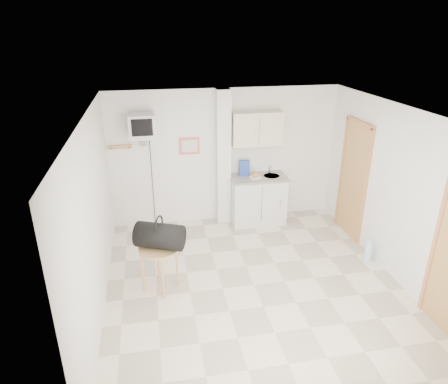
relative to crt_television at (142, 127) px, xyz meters
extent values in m
plane|color=beige|center=(1.45, -2.02, -1.94)|extent=(4.50, 4.50, 0.00)
cube|color=white|center=(1.45, 0.23, -0.69)|extent=(4.20, 0.04, 2.50)
cube|color=white|center=(1.45, -4.27, -0.69)|extent=(4.20, 0.04, 2.50)
cube|color=white|center=(-0.65, -2.02, -0.69)|extent=(0.04, 4.50, 2.50)
cube|color=white|center=(3.55, -2.02, -0.69)|extent=(0.04, 4.50, 2.50)
cube|color=white|center=(1.45, -2.02, 0.56)|extent=(4.20, 4.50, 0.04)
cube|color=white|center=(1.40, 0.12, -0.69)|extent=(0.25, 0.22, 2.50)
cube|color=#D05C4F|center=(0.80, 0.21, -0.44)|extent=(0.36, 0.03, 0.30)
cube|color=silver|center=(0.80, 0.19, -0.44)|extent=(0.28, 0.01, 0.22)
cube|color=tan|center=(-0.40, 0.20, -0.39)|extent=(0.40, 0.05, 0.06)
cube|color=white|center=(1.13, 0.22, -0.99)|extent=(0.15, 0.02, 0.08)
cylinder|color=tan|center=(-0.55, 0.14, -0.40)|extent=(0.02, 0.08, 0.02)
cylinder|color=tan|center=(-0.25, 0.14, -0.40)|extent=(0.02, 0.08, 0.02)
cube|color=olive|center=(3.52, -0.77, -0.94)|extent=(0.04, 0.75, 2.00)
cube|color=olive|center=(3.52, -0.77, -0.94)|extent=(0.06, 0.87, 2.06)
cube|color=silver|center=(2.03, -0.05, -1.50)|extent=(1.00, 0.55, 0.88)
cube|color=gray|center=(2.03, -0.05, -1.04)|extent=(1.03, 0.58, 0.04)
cylinder|color=#B7B7BA|center=(2.28, -0.05, -1.04)|extent=(0.30, 0.30, 0.05)
cylinder|color=#B7B7BA|center=(2.28, 0.09, -0.94)|extent=(0.02, 0.02, 0.16)
cylinder|color=#B7B7BA|center=(2.28, 0.03, -0.86)|extent=(0.02, 0.13, 0.02)
cube|color=beige|center=(2.00, 0.07, -0.14)|extent=(0.90, 0.32, 0.60)
cube|color=#24429C|center=(1.79, 0.07, -0.87)|extent=(0.19, 0.07, 0.29)
cylinder|color=white|center=(1.96, -0.10, -1.01)|extent=(0.22, 0.22, 0.01)
sphere|color=tan|center=(1.96, -0.10, -0.96)|extent=(0.11, 0.11, 0.11)
cube|color=slate|center=(0.00, 0.07, -0.21)|extent=(0.36, 0.32, 0.02)
cube|color=slate|center=(0.00, 0.20, -0.29)|extent=(0.10, 0.06, 0.20)
cube|color=silver|center=(0.00, 0.00, 0.01)|extent=(0.44, 0.42, 0.40)
cube|color=black|center=(0.00, -0.22, 0.03)|extent=(0.34, 0.02, 0.28)
cylinder|color=black|center=(0.10, 0.21, -1.07)|extent=(0.01, 0.01, 1.73)
cylinder|color=tan|center=(0.12, -1.84, -1.28)|extent=(0.56, 0.56, 0.03)
cylinder|color=tan|center=(0.36, -1.82, -1.62)|extent=(0.04, 0.04, 0.64)
cylinder|color=tan|center=(0.10, -1.60, -1.62)|extent=(0.04, 0.04, 0.64)
cylinder|color=tan|center=(-0.12, -1.86, -1.62)|extent=(0.04, 0.04, 0.64)
cylinder|color=tan|center=(0.14, -2.08, -1.62)|extent=(0.04, 0.04, 0.64)
cylinder|color=black|center=(0.15, -1.84, -1.09)|extent=(0.74, 0.58, 0.36)
torus|color=black|center=(0.15, -1.84, -0.92)|extent=(0.13, 0.26, 0.27)
cylinder|color=#B2D9ED|center=(3.41, -1.72, -1.78)|extent=(0.12, 0.12, 0.32)
cylinder|color=#B2D9ED|center=(3.41, -1.72, -1.60)|extent=(0.04, 0.04, 0.04)
camera|label=1|loc=(0.11, -6.69, 1.57)|focal=32.00mm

